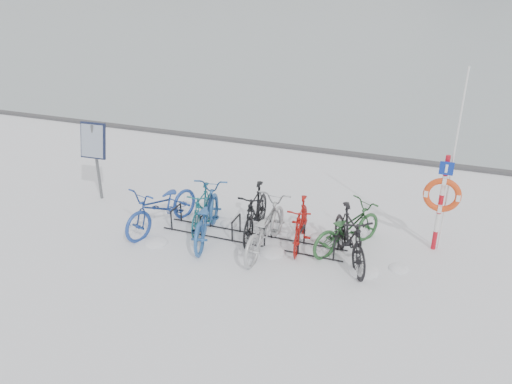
{
  "coord_description": "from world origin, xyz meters",
  "views": [
    {
      "loc": [
        3.32,
        -8.61,
        5.27
      ],
      "look_at": [
        -0.13,
        0.6,
        0.83
      ],
      "focal_mm": 35.0,
      "sensor_mm": 36.0,
      "label": 1
    }
  ],
  "objects": [
    {
      "name": "bike_5",
      "position": [
        1.0,
        0.2,
        0.5
      ],
      "size": [
        0.67,
        1.7,
        1.0
      ],
      "primitive_type": "imported",
      "rotation": [
        0.0,
        0.0,
        0.12
      ],
      "color": "#98100C",
      "rests_on": "ground"
    },
    {
      "name": "bike_1",
      "position": [
        -1.21,
        0.16,
        0.49
      ],
      "size": [
        0.7,
        1.68,
        0.98
      ],
      "primitive_type": "imported",
      "rotation": [
        0.0,
        0.0,
        0.15
      ],
      "color": "#135865",
      "rests_on": "ground"
    },
    {
      "name": "bike_3",
      "position": [
        -0.01,
        0.25,
        0.57
      ],
      "size": [
        0.72,
        1.93,
        1.13
      ],
      "primitive_type": "imported",
      "rotation": [
        0.0,
        0.0,
        0.1
      ],
      "color": "black",
      "rests_on": "ground"
    },
    {
      "name": "info_board",
      "position": [
        -4.27,
        0.6,
        1.4
      ],
      "size": [
        0.66,
        0.28,
        1.95
      ],
      "rotation": [
        0.0,
        0.0,
        0.05
      ],
      "color": "#595B5E",
      "rests_on": "ground"
    },
    {
      "name": "ground",
      "position": [
        0.0,
        0.0,
        0.0
      ],
      "size": [
        900.0,
        900.0,
        0.0
      ],
      "primitive_type": "plane",
      "color": "white",
      "rests_on": "ground"
    },
    {
      "name": "snow_drifts",
      "position": [
        0.53,
        -0.11,
        0.0
      ],
      "size": [
        6.13,
        1.92,
        0.2
      ],
      "color": "white",
      "rests_on": "ground"
    },
    {
      "name": "quay_edge",
      "position": [
        0.0,
        5.9,
        0.05
      ],
      "size": [
        400.0,
        0.25,
        0.1
      ],
      "primitive_type": "cube",
      "color": "#3F3F42",
      "rests_on": "ground"
    },
    {
      "name": "bike_6",
      "position": [
        1.92,
        0.37,
        0.49
      ],
      "size": [
        1.55,
        1.94,
        0.99
      ],
      "primitive_type": "imported",
      "rotation": [
        0.0,
        0.0,
        2.58
      ],
      "color": "#26532A",
      "rests_on": "ground"
    },
    {
      "name": "bike_2",
      "position": [
        -0.95,
        -0.22,
        0.56
      ],
      "size": [
        1.2,
        2.23,
        1.11
      ],
      "primitive_type": "imported",
      "rotation": [
        0.0,
        0.0,
        3.37
      ],
      "color": "#265496",
      "rests_on": "ground"
    },
    {
      "name": "lifebuoy_station",
      "position": [
        3.62,
        0.89,
        1.24
      ],
      "size": [
        0.71,
        0.22,
        3.69
      ],
      "color": "#B50E1C",
      "rests_on": "ground"
    },
    {
      "name": "bike_rack",
      "position": [
        0.0,
        0.0,
        0.18
      ],
      "size": [
        4.0,
        0.48,
        0.46
      ],
      "color": "black",
      "rests_on": "ground"
    },
    {
      "name": "bike_4",
      "position": [
        0.38,
        -0.26,
        0.53
      ],
      "size": [
        0.79,
        2.06,
        1.07
      ],
      "primitive_type": "imported",
      "rotation": [
        0.0,
        0.0,
        3.1
      ],
      "color": "#9EA2A5",
      "rests_on": "ground"
    },
    {
      "name": "bike_7",
      "position": [
        2.07,
        -0.11,
        0.57
      ],
      "size": [
        1.37,
        1.92,
        1.14
      ],
      "primitive_type": "imported",
      "rotation": [
        0.0,
        0.0,
        0.49
      ],
      "color": "black",
      "rests_on": "ground"
    },
    {
      "name": "bike_0",
      "position": [
        -2.02,
        -0.19,
        0.55
      ],
      "size": [
        1.26,
        2.21,
        1.1
      ],
      "primitive_type": "imported",
      "rotation": [
        0.0,
        0.0,
        -0.27
      ],
      "color": "#204092",
      "rests_on": "ground"
    }
  ]
}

